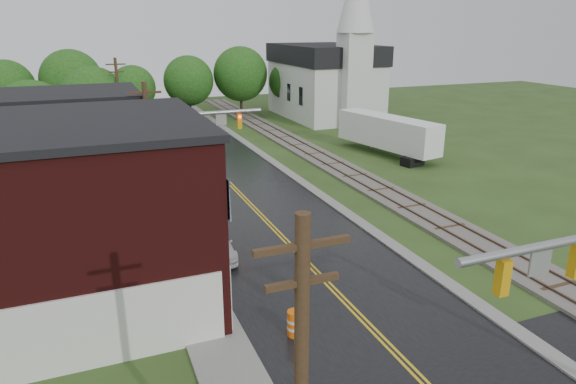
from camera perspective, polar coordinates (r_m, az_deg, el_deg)
main_road at (r=40.56m, az=-6.43°, el=0.87°), size 10.00×90.00×0.02m
curb_right at (r=46.71m, az=-1.70°, el=3.31°), size 0.80×70.00×0.12m
sidewalk_left at (r=34.79m, az=-14.08°, el=-2.56°), size 2.40×50.00×0.12m
brick_building at (r=23.89m, az=-26.34°, el=-3.01°), size 14.30×10.30×8.30m
yellow_house at (r=34.57m, az=-22.60°, el=2.02°), size 8.00×7.00×6.40m
darkred_building at (r=43.54m, az=-21.17°, el=3.95°), size 7.00×6.00×4.40m
church at (r=68.40m, az=4.51°, el=13.00°), size 10.40×18.40×20.00m
railroad at (r=48.40m, az=3.43°, el=3.95°), size 3.20×80.00×0.30m
traffic_signal_far at (r=35.74m, az=-10.80°, el=6.53°), size 7.34×0.43×7.20m
utility_pole_b at (r=30.48m, az=-15.05°, el=3.73°), size 1.80×0.28×9.00m
utility_pole_c at (r=52.03m, az=-18.21°, el=9.28°), size 1.80×0.28×9.00m
tree_left_c at (r=48.06m, az=-26.24°, el=7.38°), size 6.00×6.00×7.65m
tree_left_e at (r=53.81m, az=-20.57°, el=9.40°), size 6.40×6.40×8.16m
suv_dark at (r=51.49m, az=-9.11°, el=5.39°), size 2.96×5.76×1.55m
pickup_white at (r=28.20m, az=-8.20°, el=-5.77°), size 1.99×4.53×1.30m
semi_trailer at (r=49.85m, az=11.04°, el=6.54°), size 4.84×11.77×3.68m
construction_barrel at (r=21.30m, az=0.75°, el=-14.39°), size 0.70×0.70×1.10m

